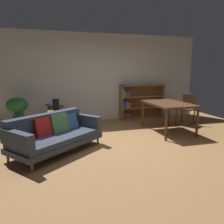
{
  "coord_description": "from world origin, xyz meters",
  "views": [
    {
      "loc": [
        -1.45,
        -4.16,
        1.56
      ],
      "look_at": [
        -0.1,
        0.56,
        0.64
      ],
      "focal_mm": 35.13,
      "sensor_mm": 36.0,
      "label": 1
    }
  ],
  "objects_px": {
    "open_laptop": "(54,107)",
    "potted_floor_plant": "(18,108)",
    "bookshelf": "(139,102)",
    "media_console": "(57,120)",
    "dining_table": "(168,106)",
    "desk_speaker": "(56,104)",
    "fabric_couch": "(55,133)",
    "dining_chair_near": "(187,107)"
  },
  "relations": [
    {
      "from": "potted_floor_plant",
      "to": "dining_table",
      "type": "xyz_separation_m",
      "value": [
        3.71,
        -1.17,
        0.09
      ]
    },
    {
      "from": "dining_chair_near",
      "to": "bookshelf",
      "type": "relative_size",
      "value": 0.6
    },
    {
      "from": "fabric_couch",
      "to": "desk_speaker",
      "type": "relative_size",
      "value": 6.49
    },
    {
      "from": "desk_speaker",
      "to": "dining_table",
      "type": "distance_m",
      "value": 2.84
    },
    {
      "from": "potted_floor_plant",
      "to": "dining_table",
      "type": "distance_m",
      "value": 3.9
    },
    {
      "from": "fabric_couch",
      "to": "potted_floor_plant",
      "type": "height_order",
      "value": "potted_floor_plant"
    },
    {
      "from": "potted_floor_plant",
      "to": "fabric_couch",
      "type": "bearing_deg",
      "value": -63.86
    },
    {
      "from": "potted_floor_plant",
      "to": "media_console",
      "type": "bearing_deg",
      "value": -12.08
    },
    {
      "from": "media_console",
      "to": "dining_table",
      "type": "xyz_separation_m",
      "value": [
        2.75,
        -0.96,
        0.4
      ]
    },
    {
      "from": "media_console",
      "to": "desk_speaker",
      "type": "height_order",
      "value": "desk_speaker"
    },
    {
      "from": "open_laptop",
      "to": "bookshelf",
      "type": "distance_m",
      "value": 2.8
    },
    {
      "from": "fabric_couch",
      "to": "desk_speaker",
      "type": "xyz_separation_m",
      "value": [
        0.09,
        1.32,
        0.37
      ]
    },
    {
      "from": "potted_floor_plant",
      "to": "bookshelf",
      "type": "height_order",
      "value": "bookshelf"
    },
    {
      "from": "open_laptop",
      "to": "dining_chair_near",
      "type": "distance_m",
      "value": 3.79
    },
    {
      "from": "media_console",
      "to": "dining_chair_near",
      "type": "height_order",
      "value": "dining_chair_near"
    },
    {
      "from": "fabric_couch",
      "to": "bookshelf",
      "type": "distance_m",
      "value": 3.66
    },
    {
      "from": "open_laptop",
      "to": "potted_floor_plant",
      "type": "xyz_separation_m",
      "value": [
        -0.93,
        0.03,
        -0.01
      ]
    },
    {
      "from": "dining_chair_near",
      "to": "potted_floor_plant",
      "type": "bearing_deg",
      "value": 172.8
    },
    {
      "from": "open_laptop",
      "to": "potted_floor_plant",
      "type": "bearing_deg",
      "value": 178.32
    },
    {
      "from": "media_console",
      "to": "desk_speaker",
      "type": "xyz_separation_m",
      "value": [
        -0.0,
        -0.26,
        0.45
      ]
    },
    {
      "from": "open_laptop",
      "to": "potted_floor_plant",
      "type": "distance_m",
      "value": 0.93
    },
    {
      "from": "media_console",
      "to": "dining_table",
      "type": "relative_size",
      "value": 0.93
    },
    {
      "from": "open_laptop",
      "to": "bookshelf",
      "type": "relative_size",
      "value": 0.3
    },
    {
      "from": "open_laptop",
      "to": "dining_chair_near",
      "type": "bearing_deg",
      "value": -8.55
    },
    {
      "from": "fabric_couch",
      "to": "dining_table",
      "type": "xyz_separation_m",
      "value": [
        2.84,
        0.61,
        0.33
      ]
    },
    {
      "from": "fabric_couch",
      "to": "open_laptop",
      "type": "height_order",
      "value": "fabric_couch"
    },
    {
      "from": "fabric_couch",
      "to": "dining_table",
      "type": "distance_m",
      "value": 2.92
    },
    {
      "from": "open_laptop",
      "to": "dining_chair_near",
      "type": "height_order",
      "value": "dining_chair_near"
    },
    {
      "from": "desk_speaker",
      "to": "potted_floor_plant",
      "type": "distance_m",
      "value": 1.08
    },
    {
      "from": "desk_speaker",
      "to": "media_console",
      "type": "bearing_deg",
      "value": 89.19
    },
    {
      "from": "potted_floor_plant",
      "to": "dining_table",
      "type": "height_order",
      "value": "potted_floor_plant"
    },
    {
      "from": "bookshelf",
      "to": "desk_speaker",
      "type": "bearing_deg",
      "value": -158.52
    },
    {
      "from": "open_laptop",
      "to": "bookshelf",
      "type": "bearing_deg",
      "value": 12.85
    },
    {
      "from": "desk_speaker",
      "to": "dining_chair_near",
      "type": "bearing_deg",
      "value": -1.94
    },
    {
      "from": "potted_floor_plant",
      "to": "dining_chair_near",
      "type": "relative_size",
      "value": 1.01
    },
    {
      "from": "fabric_couch",
      "to": "bookshelf",
      "type": "xyz_separation_m",
      "value": [
        2.78,
        2.38,
        0.18
      ]
    },
    {
      "from": "media_console",
      "to": "fabric_couch",
      "type": "bearing_deg",
      "value": -93.28
    },
    {
      "from": "fabric_couch",
      "to": "open_laptop",
      "type": "xyz_separation_m",
      "value": [
        0.05,
        1.76,
        0.25
      ]
    },
    {
      "from": "dining_table",
      "to": "bookshelf",
      "type": "relative_size",
      "value": 0.95
    },
    {
      "from": "fabric_couch",
      "to": "desk_speaker",
      "type": "distance_m",
      "value": 1.37
    },
    {
      "from": "media_console",
      "to": "desk_speaker",
      "type": "relative_size",
      "value": 4.37
    },
    {
      "from": "media_console",
      "to": "dining_chair_near",
      "type": "relative_size",
      "value": 1.47
    }
  ]
}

